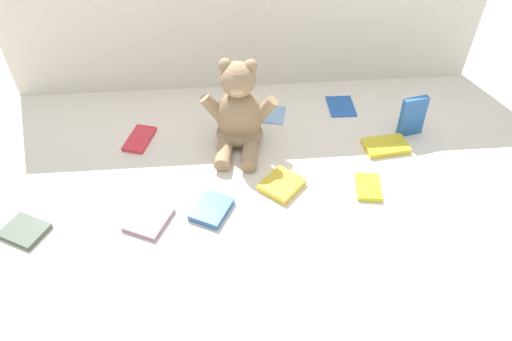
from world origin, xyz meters
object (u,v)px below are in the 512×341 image
at_px(book_case_4, 140,139).
at_px(book_case_6, 412,116).
at_px(book_case_0, 212,209).
at_px(book_case_9, 273,114).
at_px(teddy_bear, 239,115).
at_px(book_case_2, 341,106).
at_px(book_case_5, 282,185).
at_px(book_case_8, 149,219).
at_px(book_case_1, 386,146).
at_px(book_case_7, 25,231).
at_px(book_case_3, 368,187).

height_order(book_case_4, book_case_6, book_case_6).
relative_size(book_case_0, book_case_9, 1.11).
bearing_deg(teddy_bear, book_case_2, 32.67).
bearing_deg(book_case_5, book_case_8, -122.95).
bearing_deg(book_case_2, book_case_9, 7.95).
distance_m(book_case_1, book_case_7, 1.06).
bearing_deg(teddy_bear, book_case_5, -53.93).
bearing_deg(book_case_0, book_case_8, 35.00).
bearing_deg(book_case_5, book_case_6, 67.98).
relative_size(book_case_0, book_case_8, 0.97).
height_order(book_case_0, book_case_5, same).
distance_m(book_case_4, book_case_9, 0.45).
bearing_deg(book_case_5, book_case_0, -116.94).
distance_m(teddy_bear, book_case_9, 0.20).
xyz_separation_m(book_case_6, book_case_7, (-1.12, -0.32, -0.06)).
bearing_deg(book_case_8, book_case_5, -139.86).
xyz_separation_m(book_case_4, book_case_7, (-0.26, -0.35, 0.00)).
bearing_deg(book_case_7, book_case_5, 127.26).
relative_size(book_case_7, book_case_8, 0.96).
xyz_separation_m(teddy_bear, book_case_5, (0.11, -0.21, -0.10)).
distance_m(book_case_0, book_case_3, 0.45).
xyz_separation_m(book_case_3, book_case_6, (0.19, 0.24, 0.06)).
xyz_separation_m(teddy_bear, book_case_2, (0.36, 0.16, -0.10)).
xyz_separation_m(book_case_2, book_case_8, (-0.62, -0.46, 0.00)).
xyz_separation_m(book_case_1, book_case_3, (-0.10, -0.17, -0.00)).
bearing_deg(book_case_7, book_case_2, 145.24).
bearing_deg(book_case_6, book_case_7, -176.41).
relative_size(book_case_3, book_case_6, 0.76).
distance_m(book_case_1, book_case_9, 0.38).
relative_size(book_case_6, book_case_7, 1.24).
bearing_deg(book_case_1, book_case_8, 102.29).
relative_size(teddy_bear, book_case_3, 2.85).
bearing_deg(book_case_9, teddy_bear, 60.46).
relative_size(book_case_0, book_case_5, 1.01).
height_order(teddy_bear, book_case_3, teddy_bear).
distance_m(book_case_2, book_case_6, 0.25).
height_order(teddy_bear, book_case_5, teddy_bear).
xyz_separation_m(book_case_1, book_case_8, (-0.71, -0.24, -0.00)).
distance_m(book_case_5, book_case_6, 0.49).
relative_size(book_case_3, book_case_4, 0.81).
distance_m(book_case_6, book_case_7, 1.16).
relative_size(book_case_3, book_case_5, 0.94).
distance_m(book_case_2, book_case_8, 0.77).
xyz_separation_m(book_case_5, book_case_8, (-0.37, -0.10, -0.00)).
xyz_separation_m(book_case_6, book_case_8, (-0.80, -0.30, -0.06)).
height_order(book_case_4, book_case_5, book_case_5).
bearing_deg(book_case_2, book_case_3, 89.89).
xyz_separation_m(book_case_6, book_case_9, (-0.42, 0.13, -0.06)).
distance_m(book_case_4, book_case_8, 0.34).
bearing_deg(book_case_0, book_case_4, -26.88).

